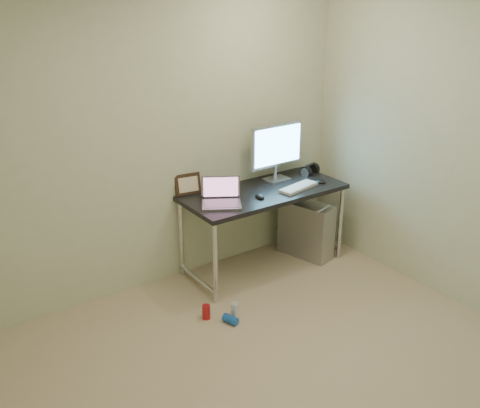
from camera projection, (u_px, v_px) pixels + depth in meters
name	position (u px, v px, depth m)	size (l,w,h in m)	color
floor	(297.00, 387.00, 3.46)	(3.50, 3.50, 0.00)	tan
wall_back	(162.00, 141.00, 4.32)	(3.50, 0.02, 2.50)	beige
desk	(264.00, 199.00, 4.72)	(1.46, 0.64, 0.75)	black
tower_computer	(306.00, 229.00, 5.08)	(0.35, 0.55, 0.57)	#A4A4A8
cable_a	(281.00, 207.00, 5.25)	(0.01, 0.01, 0.70)	black
cable_b	(289.00, 208.00, 5.29)	(0.01, 0.01, 0.72)	black
can_red	(206.00, 312.00, 4.16)	(0.06, 0.06, 0.12)	#AE181D
can_white	(235.00, 310.00, 4.18)	(0.07, 0.07, 0.12)	silver
can_blue	(230.00, 319.00, 4.10)	(0.07, 0.07, 0.12)	blue
laptop	(221.00, 198.00, 4.38)	(0.41, 0.39, 0.22)	#B3B2BA
monitor	(277.00, 148.00, 4.83)	(0.56, 0.17, 0.52)	#B3B2BA
keyboard	(299.00, 187.00, 4.73)	(0.40, 0.13, 0.02)	silver
mouse_right	(320.00, 180.00, 4.87)	(0.08, 0.12, 0.04)	black
mouse_left	(260.00, 196.00, 4.51)	(0.07, 0.11, 0.04)	black
headphones	(310.00, 170.00, 5.10)	(0.20, 0.12, 0.12)	black
picture_frame	(188.00, 184.00, 4.57)	(0.23, 0.03, 0.18)	black
webcam	(206.00, 182.00, 4.66)	(0.04, 0.03, 0.11)	silver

